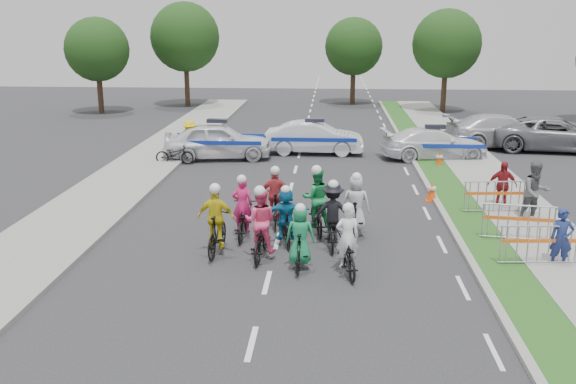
# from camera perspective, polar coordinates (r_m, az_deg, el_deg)

# --- Properties ---
(ground) EXTENTS (90.00, 90.00, 0.00)m
(ground) POSITION_cam_1_polar(r_m,az_deg,el_deg) (15.44, -1.87, -8.05)
(ground) COLOR #28282B
(ground) RESTS_ON ground
(curb_right) EXTENTS (0.20, 60.00, 0.12)m
(curb_right) POSITION_cam_1_polar(r_m,az_deg,el_deg) (20.37, 14.01, -2.53)
(curb_right) COLOR gray
(curb_right) RESTS_ON ground
(grass_strip) EXTENTS (1.20, 60.00, 0.11)m
(grass_strip) POSITION_cam_1_polar(r_m,az_deg,el_deg) (20.51, 15.94, -2.57)
(grass_strip) COLOR #1C4F19
(grass_strip) RESTS_ON ground
(sidewalk_right) EXTENTS (2.40, 60.00, 0.13)m
(sidewalk_right) POSITION_cam_1_polar(r_m,az_deg,el_deg) (20.96, 20.76, -2.57)
(sidewalk_right) COLOR gray
(sidewalk_right) RESTS_ON ground
(sidewalk_left) EXTENTS (3.00, 60.00, 0.13)m
(sidewalk_left) POSITION_cam_1_polar(r_m,az_deg,el_deg) (21.57, -17.95, -1.84)
(sidewalk_left) COLOR gray
(sidewalk_left) RESTS_ON ground
(rider_0) EXTENTS (0.93, 1.89, 1.85)m
(rider_0) POSITION_cam_1_polar(r_m,az_deg,el_deg) (15.80, 5.28, -5.17)
(rider_0) COLOR black
(rider_0) RESTS_ON ground
(rider_1) EXTENTS (0.75, 1.67, 1.74)m
(rider_1) POSITION_cam_1_polar(r_m,az_deg,el_deg) (16.02, 1.10, -4.56)
(rider_1) COLOR black
(rider_1) RESTS_ON ground
(rider_2) EXTENTS (0.85, 1.97, 1.98)m
(rider_2) POSITION_cam_1_polar(r_m,az_deg,el_deg) (16.76, -2.46, -3.50)
(rider_2) COLOR black
(rider_2) RESTS_ON ground
(rider_3) EXTENTS (1.02, 1.91, 1.97)m
(rider_3) POSITION_cam_1_polar(r_m,az_deg,el_deg) (17.10, -6.36, -3.11)
(rider_3) COLOR black
(rider_3) RESTS_ON ground
(rider_4) EXTENTS (1.06, 1.88, 1.92)m
(rider_4) POSITION_cam_1_polar(r_m,az_deg,el_deg) (17.60, 3.99, -2.56)
(rider_4) COLOR black
(rider_4) RESTS_ON ground
(rider_5) EXTENTS (1.43, 1.70, 1.72)m
(rider_5) POSITION_cam_1_polar(r_m,az_deg,el_deg) (17.71, -0.19, -2.45)
(rider_5) COLOR black
(rider_5) RESTS_ON ground
(rider_6) EXTENTS (0.65, 1.84, 1.87)m
(rider_6) POSITION_cam_1_polar(r_m,az_deg,el_deg) (18.38, -4.05, -2.19)
(rider_6) COLOR black
(rider_6) RESTS_ON ground
(rider_7) EXTENTS (0.84, 1.85, 1.90)m
(rider_7) POSITION_cam_1_polar(r_m,az_deg,el_deg) (18.56, 6.02, -1.69)
(rider_7) COLOR black
(rider_7) RESTS_ON ground
(rider_8) EXTENTS (1.01, 2.08, 2.03)m
(rider_8) POSITION_cam_1_polar(r_m,az_deg,el_deg) (18.79, 2.52, -1.37)
(rider_8) COLOR black
(rider_8) RESTS_ON ground
(rider_9) EXTENTS (0.97, 1.82, 1.88)m
(rider_9) POSITION_cam_1_polar(r_m,az_deg,el_deg) (19.33, -1.11, -0.98)
(rider_9) COLOR black
(rider_9) RESTS_ON ground
(police_car_0) EXTENTS (5.06, 2.65, 1.64)m
(police_car_0) POSITION_cam_1_polar(r_m,az_deg,el_deg) (29.00, -6.27, 4.55)
(police_car_0) COLOR white
(police_car_0) RESTS_ON ground
(police_car_1) EXTENTS (4.56, 1.65, 1.49)m
(police_car_1) POSITION_cam_1_polar(r_m,az_deg,el_deg) (30.01, 2.37, 4.84)
(police_car_1) COLOR white
(police_car_1) RESTS_ON ground
(police_car_2) EXTENTS (4.97, 2.57, 1.38)m
(police_car_2) POSITION_cam_1_polar(r_m,az_deg,el_deg) (29.60, 12.87, 4.21)
(police_car_2) COLOR white
(police_car_2) RESTS_ON ground
(civilian_sedan) EXTENTS (5.74, 2.85, 1.60)m
(civilian_sedan) POSITION_cam_1_polar(r_m,az_deg,el_deg) (33.21, 18.51, 5.16)
(civilian_sedan) COLOR #BABABF
(civilian_sedan) RESTS_ON ground
(civilian_suv) EXTENTS (6.15, 3.45, 1.62)m
(civilian_suv) POSITION_cam_1_polar(r_m,az_deg,el_deg) (33.22, 22.66, 4.79)
(civilian_suv) COLOR slate
(civilian_suv) RESTS_ON ground
(spectator_0) EXTENTS (0.60, 0.43, 1.54)m
(spectator_0) POSITION_cam_1_polar(r_m,az_deg,el_deg) (17.47, 23.14, -3.82)
(spectator_0) COLOR navy
(spectator_0) RESTS_ON ground
(spectator_1) EXTENTS (1.07, 0.92, 1.91)m
(spectator_1) POSITION_cam_1_polar(r_m,az_deg,el_deg) (21.09, 21.15, 0.01)
(spectator_1) COLOR #55565A
(spectator_1) RESTS_ON ground
(spectator_2) EXTENTS (0.98, 0.50, 1.60)m
(spectator_2) POSITION_cam_1_polar(r_m,az_deg,el_deg) (22.23, 18.51, 0.58)
(spectator_2) COLOR maroon
(spectator_2) RESTS_ON ground
(marshal_hiviz) EXTENTS (1.26, 0.89, 1.76)m
(marshal_hiviz) POSITION_cam_1_polar(r_m,az_deg,el_deg) (28.94, -8.69, 4.57)
(marshal_hiviz) COLOR #D7B70B
(marshal_hiviz) RESTS_ON ground
(barrier_0) EXTENTS (2.03, 0.64, 1.12)m
(barrier_0) POSITION_cam_1_polar(r_m,az_deg,el_deg) (17.30, 21.36, -4.55)
(barrier_0) COLOR #A5A8AD
(barrier_0) RESTS_ON ground
(barrier_1) EXTENTS (2.05, 0.77, 1.12)m
(barrier_1) POSITION_cam_1_polar(r_m,az_deg,el_deg) (18.98, 19.75, -2.70)
(barrier_1) COLOR #A5A8AD
(barrier_1) RESTS_ON ground
(barrier_2) EXTENTS (2.04, 0.68, 1.12)m
(barrier_2) POSITION_cam_1_polar(r_m,az_deg,el_deg) (21.49, 17.86, -0.51)
(barrier_2) COLOR #A5A8AD
(barrier_2) RESTS_ON ground
(cone_0) EXTENTS (0.40, 0.40, 0.70)m
(cone_0) POSITION_cam_1_polar(r_m,az_deg,el_deg) (22.69, 12.66, 0.08)
(cone_0) COLOR #F24C0C
(cone_0) RESTS_ON ground
(cone_1) EXTENTS (0.40, 0.40, 0.70)m
(cone_1) POSITION_cam_1_polar(r_m,az_deg,el_deg) (28.02, 13.30, 2.86)
(cone_1) COLOR #F24C0C
(cone_1) RESTS_ON ground
(parked_bike) EXTENTS (1.68, 0.60, 0.88)m
(parked_bike) POSITION_cam_1_polar(r_m,az_deg,el_deg) (28.24, -10.04, 3.33)
(parked_bike) COLOR black
(parked_bike) RESTS_ON ground
(tree_0) EXTENTS (4.20, 4.20, 6.30)m
(tree_0) POSITION_cam_1_polar(r_m,az_deg,el_deg) (44.92, -16.62, 12.04)
(tree_0) COLOR #382619
(tree_0) RESTS_ON ground
(tree_1) EXTENTS (4.55, 4.55, 6.82)m
(tree_1) POSITION_cam_1_polar(r_m,az_deg,el_deg) (44.79, 13.93, 12.66)
(tree_1) COLOR #382619
(tree_1) RESTS_ON ground
(tree_3) EXTENTS (4.90, 4.90, 7.35)m
(tree_3) POSITION_cam_1_polar(r_m,az_deg,el_deg) (47.32, -9.13, 13.44)
(tree_3) COLOR #382619
(tree_3) RESTS_ON ground
(tree_4) EXTENTS (4.20, 4.20, 6.30)m
(tree_4) POSITION_cam_1_polar(r_m,az_deg,el_deg) (48.19, 5.87, 12.73)
(tree_4) COLOR #382619
(tree_4) RESTS_ON ground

